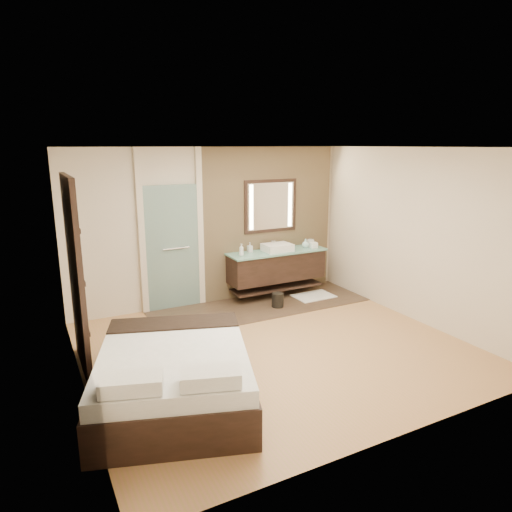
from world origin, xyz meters
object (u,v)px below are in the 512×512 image
vanity (277,266)px  waste_bin (278,300)px  mirror_unit (271,206)px  bed (174,376)px

vanity → waste_bin: 0.75m
mirror_unit → waste_bin: (-0.27, -0.76, -1.52)m
vanity → bed: 3.79m
mirror_unit → bed: (-2.75, -2.84, -1.33)m
vanity → bed: vanity is taller
vanity → mirror_unit: size_ratio=1.75×
waste_bin → vanity: bearing=62.4°
vanity → waste_bin: size_ratio=7.22×
mirror_unit → waste_bin: mirror_unit is taller
bed → waste_bin: bearing=58.0°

